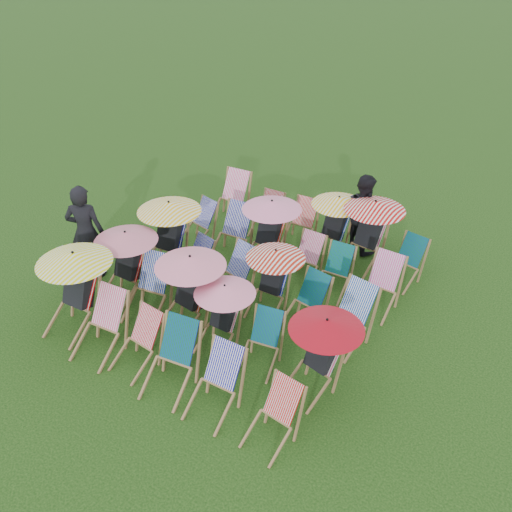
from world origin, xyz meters
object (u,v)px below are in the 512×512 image
Objects in this scene: person_rear at (363,213)px; person_left at (86,232)px; deckchair_0 at (73,290)px; deckchair_5 at (273,418)px; deckchair_29 at (405,262)px.

person_left is at bearing 67.13° from person_rear.
person_rear is (3.83, 3.80, -0.12)m from person_left.
deckchair_0 is 0.77× the size of person_left.
person_left reaches higher than deckchair_5.
person_rear is (-1.20, 5.12, 0.40)m from deckchair_5.
person_left is (-5.03, -3.20, 0.52)m from deckchair_29.
deckchair_5 reaches higher than deckchair_29.
person_left is 1.14× the size of person_rear.
deckchair_5 is 5.23m from person_left.
deckchair_5 is at bearing -82.29° from deckchair_29.
deckchair_0 is 1.69× the size of deckchair_5.
deckchair_0 is at bearing 98.01° from person_left.
deckchair_5 is 1.01× the size of deckchair_29.
deckchair_5 is at bearing -6.53° from deckchair_0.
person_rear is (2.82, 5.00, 0.06)m from deckchair_0.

